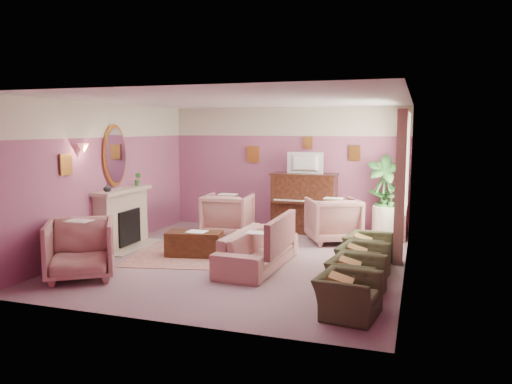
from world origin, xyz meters
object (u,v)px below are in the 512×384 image
(olive_chair_a, at_px, (348,288))
(side_table, at_px, (385,223))
(television, at_px, (304,161))
(olive_chair_b, at_px, (356,271))
(coffee_table, at_px, (194,244))
(floral_armchair_right, at_px, (333,218))
(floral_armchair_left, at_px, (228,213))
(olive_chair_d, at_px, (368,245))
(floral_armchair_front, at_px, (80,246))
(sofa, at_px, (258,243))
(piano, at_px, (304,204))
(olive_chair_c, at_px, (363,256))

(olive_chair_a, bearing_deg, side_table, 88.41)
(television, relative_size, olive_chair_b, 0.98)
(coffee_table, xyz_separation_m, floral_armchair_right, (2.22, 1.90, 0.28))
(floral_armchair_left, height_order, olive_chair_d, floral_armchair_left)
(floral_armchair_front, height_order, olive_chair_a, floral_armchair_front)
(olive_chair_a, bearing_deg, olive_chair_b, 90.00)
(television, height_order, sofa, television)
(floral_armchair_left, height_order, olive_chair_a, floral_armchair_left)
(floral_armchair_front, height_order, olive_chair_d, floral_armchair_front)
(piano, height_order, olive_chair_a, piano)
(coffee_table, relative_size, olive_chair_a, 1.23)
(sofa, relative_size, olive_chair_a, 2.53)
(sofa, bearing_deg, olive_chair_d, 22.43)
(floral_armchair_front, bearing_deg, television, 60.38)
(floral_armchair_front, bearing_deg, sofa, 31.08)
(television, bearing_deg, floral_armchair_front, -119.62)
(coffee_table, relative_size, floral_armchair_front, 0.98)
(piano, bearing_deg, floral_armchair_front, -119.34)
(floral_armchair_left, bearing_deg, olive_chair_c, -35.69)
(floral_armchair_left, relative_size, floral_armchair_right, 1.00)
(floral_armchair_right, relative_size, side_table, 1.46)
(floral_armchair_right, bearing_deg, floral_armchair_front, -131.70)
(floral_armchair_right, bearing_deg, side_table, 31.87)
(side_table, bearing_deg, olive_chair_d, -93.42)
(olive_chair_b, height_order, olive_chair_c, same)
(olive_chair_b, height_order, side_table, olive_chair_b)
(floral_armchair_right, relative_size, olive_chair_b, 1.25)
(olive_chair_a, xyz_separation_m, olive_chair_d, (0.00, 2.46, 0.00))
(olive_chair_a, relative_size, olive_chair_c, 1.00)
(floral_armchair_right, xyz_separation_m, olive_chair_b, (0.86, -3.17, -0.16))
(coffee_table, bearing_deg, olive_chair_c, -8.32)
(olive_chair_d, bearing_deg, sofa, -157.57)
(sofa, xyz_separation_m, olive_chair_b, (1.75, -0.92, -0.06))
(television, bearing_deg, olive_chair_b, -67.19)
(piano, distance_m, television, 0.95)
(floral_armchair_left, bearing_deg, side_table, 12.39)
(television, relative_size, floral_armchair_left, 0.78)
(olive_chair_d, xyz_separation_m, side_table, (0.13, 2.14, -0.00))
(sofa, relative_size, floral_armchair_right, 2.02)
(sofa, height_order, side_table, sofa)
(floral_armchair_front, distance_m, olive_chair_a, 4.18)
(floral_armchair_left, bearing_deg, olive_chair_b, -44.43)
(television, bearing_deg, olive_chair_d, -54.04)
(coffee_table, bearing_deg, olive_chair_d, 6.85)
(floral_armchair_front, bearing_deg, piano, 60.66)
(olive_chair_c, bearing_deg, floral_armchair_left, 144.31)
(floral_armchair_front, bearing_deg, side_table, 45.20)
(olive_chair_b, xyz_separation_m, olive_chair_c, (0.00, 0.82, 0.00))
(television, xyz_separation_m, side_table, (1.77, -0.12, -1.25))
(olive_chair_b, height_order, olive_chair_d, same)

